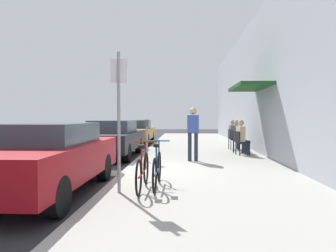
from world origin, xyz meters
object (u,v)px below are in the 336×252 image
parked_car_1 (113,138)px  pedestrian_standing (193,130)px  parked_car_0 (46,157)px  cafe_chair_2 (232,138)px  bicycle_0 (157,169)px  seated_patron_1 (238,135)px  parking_meter (147,137)px  cafe_chair_0 (241,141)px  parked_car_2 (136,131)px  street_sign (119,111)px  bicycle_1 (143,171)px  cafe_chair_1 (236,139)px  seated_patron_2 (234,133)px  seated_patron_0 (242,136)px

parked_car_1 → pedestrian_standing: 3.52m
parked_car_0 → cafe_chair_2: 8.87m
bicycle_0 → pedestrian_standing: bearing=77.3°
cafe_chair_2 → seated_patron_1: bearing=-86.6°
parking_meter → cafe_chair_0: parking_meter is taller
parked_car_2 → street_sign: size_ratio=1.69×
street_sign → cafe_chair_0: size_ratio=2.99×
parked_car_0 → parked_car_1: parked_car_0 is taller
parked_car_2 → pedestrian_standing: pedestrian_standing is taller
seated_patron_1 → cafe_chair_2: seated_patron_1 is taller
bicycle_0 → cafe_chair_0: bicycle_0 is taller
parked_car_1 → bicycle_1: parked_car_1 is taller
parked_car_2 → parking_meter: (1.55, -7.66, 0.18)m
parked_car_1 → parked_car_2: parked_car_1 is taller
parked_car_2 → cafe_chair_1: size_ratio=5.06×
parking_meter → cafe_chair_2: parking_meter is taller
parked_car_1 → street_sign: 6.20m
parked_car_1 → parking_meter: bearing=-52.8°
bicycle_0 → cafe_chair_0: (2.63, 5.36, 0.14)m
cafe_chair_1 → cafe_chair_2: same height
seated_patron_1 → seated_patron_2: same height
bicycle_1 → seated_patron_0: bearing=62.2°
parking_meter → street_sign: (-0.05, -3.90, 0.75)m
parked_car_1 → seated_patron_2: seated_patron_2 is taller
parking_meter → parked_car_0: bearing=-113.1°
bicycle_1 → street_sign: bearing=-149.7°
street_sign → pedestrian_standing: size_ratio=1.53×
cafe_chair_2 → bicycle_0: bearing=-109.9°
street_sign → pedestrian_standing: (1.49, 4.13, -0.52)m
street_sign → cafe_chair_0: 6.77m
seated_patron_0 → cafe_chair_1: size_ratio=1.48×
parked_car_2 → seated_patron_2: bearing=-38.2°
seated_patron_1 → pedestrian_standing: size_ratio=0.76×
street_sign → pedestrian_standing: street_sign is taller
street_sign → cafe_chair_2: size_ratio=2.99×
bicycle_1 → cafe_chair_0: (2.89, 5.58, 0.14)m
street_sign → cafe_chair_0: street_sign is taller
parking_meter → bicycle_1: (0.36, -3.66, -0.41)m
cafe_chair_0 → bicycle_0: bearing=-116.1°
parked_car_0 → street_sign: (1.50, -0.27, 0.90)m
cafe_chair_0 → street_sign: bearing=-119.5°
parking_meter → street_sign: size_ratio=0.51×
parked_car_1 → parked_car_2: bearing=90.0°
parking_meter → parked_car_2: bearing=101.4°
bicycle_1 → parked_car_1: bearing=108.5°
parked_car_0 → bicycle_1: parked_car_0 is taller
parking_meter → seated_patron_2: 5.07m
cafe_chair_0 → seated_patron_0: seated_patron_0 is taller
parking_meter → pedestrian_standing: (1.44, 0.22, 0.23)m
bicycle_1 → pedestrian_standing: (1.08, 3.89, 0.64)m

